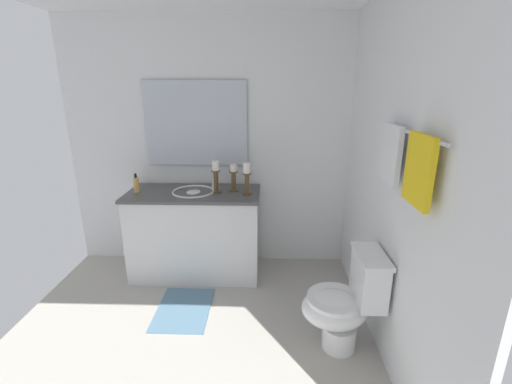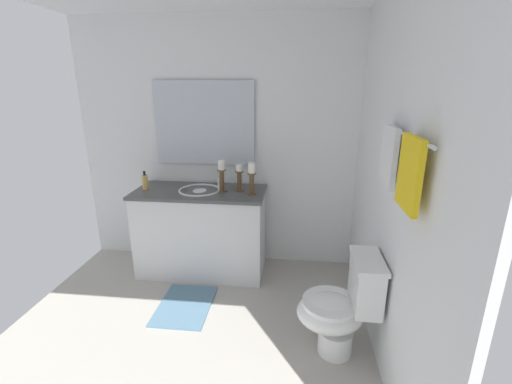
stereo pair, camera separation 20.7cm
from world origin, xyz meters
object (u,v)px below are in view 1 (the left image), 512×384
(soap_bottle, at_px, (136,184))
(towel_near_vanity, at_px, (391,154))
(mirror, at_px, (196,124))
(bath_mat, at_px, (184,309))
(toilet, at_px, (344,303))
(candle_holder_mid, at_px, (216,176))
(sink_basin, at_px, (194,196))
(towel_center, at_px, (419,170))
(vanity_cabinet, at_px, (196,233))
(candle_holder_short, at_px, (234,178))
(towel_bar, at_px, (411,133))
(candle_holder_tall, at_px, (247,178))

(soap_bottle, distance_m, towel_near_vanity, 2.26)
(mirror, distance_m, bath_mat, 1.71)
(toilet, distance_m, bath_mat, 1.35)
(candle_holder_mid, bearing_deg, soap_bottle, -88.37)
(toilet, height_order, towel_near_vanity, towel_near_vanity)
(towel_near_vanity, bearing_deg, sink_basin, -124.81)
(soap_bottle, distance_m, toilet, 2.10)
(toilet, relative_size, towel_center, 2.10)
(vanity_cabinet, height_order, candle_holder_short, candle_holder_short)
(towel_near_vanity, xyz_separation_m, towel_center, (0.41, 0.00, -0.00))
(sink_basin, bearing_deg, vanity_cabinet, -90.00)
(toilet, height_order, towel_center, towel_center)
(mirror, bearing_deg, bath_mat, 0.00)
(sink_basin, bearing_deg, candle_holder_mid, 90.77)
(toilet, xyz_separation_m, towel_center, (0.40, 0.20, 1.05))
(soap_bottle, bearing_deg, towel_near_vanity, 63.48)
(towel_bar, distance_m, bath_mat, 2.22)
(candle_holder_tall, distance_m, towel_bar, 1.60)
(candle_holder_mid, bearing_deg, mirror, -141.67)
(candle_holder_mid, height_order, towel_near_vanity, towel_near_vanity)
(vanity_cabinet, height_order, bath_mat, vanity_cabinet)
(soap_bottle, relative_size, towel_bar, 0.22)
(sink_basin, bearing_deg, soap_bottle, -88.01)
(towel_near_vanity, bearing_deg, bath_mat, -104.66)
(vanity_cabinet, relative_size, sink_basin, 3.13)
(vanity_cabinet, bearing_deg, candle_holder_tall, 84.37)
(candle_holder_tall, relative_size, soap_bottle, 1.64)
(soap_bottle, bearing_deg, sink_basin, 91.99)
(mirror, xyz_separation_m, soap_bottle, (0.30, -0.53, -0.53))
(mirror, bearing_deg, sink_basin, 0.20)
(candle_holder_short, xyz_separation_m, soap_bottle, (0.06, -0.91, -0.06))
(candle_holder_tall, xyz_separation_m, towel_bar, (1.16, 0.95, 0.57))
(candle_holder_tall, relative_size, towel_near_vanity, 0.84)
(sink_basin, relative_size, soap_bottle, 2.23)
(vanity_cabinet, xyz_separation_m, soap_bottle, (0.02, -0.53, 0.50))
(candle_holder_short, height_order, towel_near_vanity, towel_near_vanity)
(bath_mat, bearing_deg, towel_bar, 68.32)
(vanity_cabinet, distance_m, candle_holder_mid, 0.62)
(sink_basin, bearing_deg, towel_near_vanity, 55.19)
(mirror, relative_size, towel_near_vanity, 2.82)
(sink_basin, bearing_deg, towel_bar, 50.45)
(soap_bottle, relative_size, toilet, 0.24)
(vanity_cabinet, bearing_deg, candle_holder_mid, 90.77)
(towel_bar, relative_size, towel_near_vanity, 2.31)
(mirror, xyz_separation_m, towel_bar, (1.49, 1.46, 0.12))
(towel_near_vanity, bearing_deg, mirror, -131.63)
(soap_bottle, distance_m, bath_mat, 1.22)
(mirror, relative_size, soap_bottle, 5.51)
(soap_bottle, bearing_deg, mirror, 119.41)
(soap_bottle, bearing_deg, towel_bar, 59.18)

